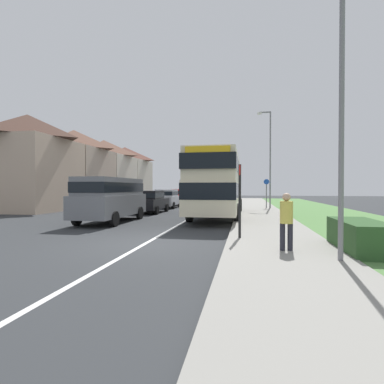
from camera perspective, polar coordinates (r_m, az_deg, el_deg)
The scene contains 16 objects.
ground_plane at distance 9.95m, azimuth -8.86°, elevation -9.68°, with size 120.00×120.00×0.00m, color #2D3033.
lane_marking_centre at distance 17.64m, azimuth -0.36°, elevation -5.05°, with size 0.14×60.00×0.01m, color silver.
pavement_near_side at distance 15.39m, azimuth 13.89°, elevation -5.73°, with size 3.20×68.00×0.12m, color gray.
grass_verge_seaward at distance 16.25m, azimuth 29.27°, elevation -5.54°, with size 6.00×68.00×0.08m, color #517F42.
roadside_hedge at distance 9.50m, azimuth 29.42°, elevation -7.53°, with size 1.10×2.59×0.90m, color #2D5128.
double_decker_bus at distance 18.71m, azimuth 5.06°, elevation 1.84°, with size 2.80×11.28×3.70m.
parked_van_grey at distance 16.28m, azimuth -15.12°, elevation -0.76°, with size 2.11×5.45×2.31m.
parked_car_black at distance 21.66m, azimuth -8.03°, elevation -1.64°, with size 1.94×4.12×1.59m.
parked_car_silver at distance 26.71m, azimuth -4.76°, elevation -1.11°, with size 1.91×4.08×1.65m.
parked_car_red at distance 31.73m, azimuth -1.98°, elevation -0.79°, with size 2.01×4.11×1.65m.
pedestrian_at_stop at distance 8.49m, azimuth 17.52°, elevation -4.87°, with size 0.34×0.34×1.67m.
bus_stop_sign at distance 10.24m, azimuth 9.08°, elevation -0.71°, with size 0.09×0.52×2.60m.
cycle_route_sign at distance 25.57m, azimuth 13.97°, elevation -0.05°, with size 0.44×0.08×2.52m.
street_lamp_near at distance 8.10m, azimuth 25.85°, elevation 17.59°, with size 1.14×0.20×7.23m.
street_lamp_mid at distance 26.23m, azimuth 14.46°, elevation 7.05°, with size 1.14×0.20×8.21m.
house_terrace_far_side at distance 34.80m, azimuth -18.80°, elevation 4.01°, with size 6.17×25.48×7.53m.
Camera 1 is at (3.18, -9.25, 1.82)m, focal length 28.03 mm.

